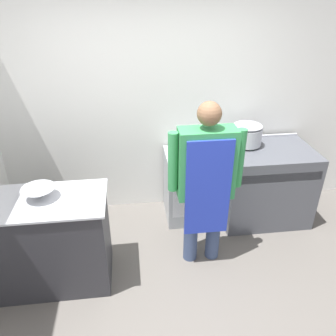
{
  "coord_description": "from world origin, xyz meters",
  "views": [
    {
      "loc": [
        -0.31,
        -1.88,
        2.45
      ],
      "look_at": [
        0.05,
        0.94,
        0.92
      ],
      "focal_mm": 35.0,
      "sensor_mm": 36.0,
      "label": 1
    }
  ],
  "objects": [
    {
      "name": "ground_plane",
      "position": [
        0.0,
        0.0,
        0.0
      ],
      "size": [
        14.0,
        14.0,
        0.0
      ],
      "primitive_type": "plane",
      "color": "#5B5651"
    },
    {
      "name": "wall_back",
      "position": [
        0.0,
        1.73,
        1.35
      ],
      "size": [
        8.0,
        0.05,
        2.7
      ],
      "color": "white",
      "rests_on": "ground_plane"
    },
    {
      "name": "prep_counter",
      "position": [
        -1.14,
        0.53,
        0.45
      ],
      "size": [
        1.2,
        0.61,
        0.9
      ],
      "color": "#2D2D33",
      "rests_on": "ground_plane"
    },
    {
      "name": "stove",
      "position": [
        1.23,
        1.28,
        0.45
      ],
      "size": [
        1.01,
        0.74,
        0.91
      ],
      "color": "#4C4F56",
      "rests_on": "ground_plane"
    },
    {
      "name": "fridge_unit",
      "position": [
        0.37,
        1.4,
        0.41
      ],
      "size": [
        0.58,
        0.57,
        0.82
      ],
      "color": "#93999E",
      "rests_on": "ground_plane"
    },
    {
      "name": "person_cook",
      "position": [
        0.36,
        0.64,
        0.96
      ],
      "size": [
        0.69,
        0.24,
        1.67
      ],
      "color": "#38476B",
      "rests_on": "ground_plane"
    },
    {
      "name": "mixing_bowl",
      "position": [
        -1.1,
        0.56,
        0.95
      ],
      "size": [
        0.28,
        0.28,
        0.1
      ],
      "color": "#B2B5BC",
      "rests_on": "prep_counter"
    },
    {
      "name": "stock_pot",
      "position": [
        1.01,
        1.42,
        1.04
      ],
      "size": [
        0.33,
        0.33,
        0.25
      ],
      "color": "#B2B5BC",
      "rests_on": "stove"
    }
  ]
}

